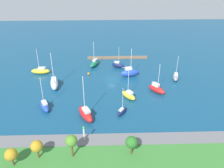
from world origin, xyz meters
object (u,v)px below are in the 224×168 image
sailboat_yellow_lone_north (129,95)px  sailboat_gray_near_pier (176,77)px  sailboat_red_west_end (86,114)px  sailboat_navy_far_north (122,111)px  park_tree_midwest (11,155)px  sailboat_white_center_basin (54,83)px  park_tree_east (71,141)px  sailboat_green_off_beacon (95,63)px  mooring_buoy_orange (89,74)px  park_tree_center (37,146)px  harbor_beacon (84,132)px  sailboat_navy_by_breakwater (118,65)px  sailboat_blue_outer_mooring (130,73)px  pier_dock (117,58)px  park_tree_west (132,142)px  sailboat_red_lone_south (157,89)px  sailboat_yellow_mid_basin (41,71)px  sailboat_blue_far_south (44,105)px

sailboat_yellow_lone_north → sailboat_gray_near_pier: size_ratio=1.24×
sailboat_red_west_end → sailboat_navy_far_north: bearing=-106.7°
park_tree_midwest → sailboat_white_center_basin: (-2.48, -33.60, -2.13)m
park_tree_midwest → park_tree_east: (-11.80, -2.02, 1.37)m
sailboat_green_off_beacon → mooring_buoy_orange: bearing=9.5°
mooring_buoy_orange → sailboat_navy_far_north: bearing=113.4°
park_tree_east → sailboat_yellow_lone_north: (-14.08, -24.17, -3.97)m
sailboat_white_center_basin → park_tree_center: bearing=173.0°
harbor_beacon → sailboat_navy_by_breakwater: bearing=-103.6°
harbor_beacon → sailboat_blue_outer_mooring: (-13.60, -33.67, -1.76)m
pier_dock → mooring_buoy_orange: bearing=53.4°
park_tree_west → sailboat_white_center_basin: sailboat_white_center_basin is taller
park_tree_midwest → sailboat_yellow_lone_north: (-25.88, -26.19, -2.60)m
mooring_buoy_orange → sailboat_red_lone_south: bearing=149.8°
pier_dock → park_tree_west: (-0.15, 54.55, 3.75)m
sailboat_red_lone_south → sailboat_yellow_mid_basin: sailboat_red_lone_south is taller
sailboat_yellow_mid_basin → park_tree_east: bearing=113.0°
sailboat_red_west_end → sailboat_red_lone_south: bearing=-85.7°
sailboat_red_lone_south → sailboat_yellow_mid_basin: size_ratio=1.03×
park_tree_west → park_tree_east: (12.47, 0.38, 0.99)m
sailboat_gray_near_pier → sailboat_yellow_mid_basin: bearing=97.9°
sailboat_navy_far_north → sailboat_navy_by_breakwater: size_ratio=0.96×
park_tree_midwest → harbor_beacon: bearing=-153.6°
sailboat_gray_near_pier → mooring_buoy_orange: sailboat_gray_near_pier is taller
sailboat_gray_near_pier → sailboat_blue_outer_mooring: bearing=95.2°
park_tree_midwest → mooring_buoy_orange: size_ratio=4.57×
park_tree_west → sailboat_yellow_mid_basin: (28.43, -41.25, -2.94)m
pier_dock → sailboat_blue_outer_mooring: (-3.42, 16.35, 1.17)m
sailboat_red_west_end → park_tree_center: bearing=122.1°
sailboat_white_center_basin → sailboat_navy_far_north: bearing=-137.2°
pier_dock → sailboat_blue_far_south: bearing=57.9°
park_tree_midwest → sailboat_red_west_end: (-13.63, -16.62, -2.25)m
park_tree_center → sailboat_navy_far_north: size_ratio=0.56×
sailboat_white_center_basin → sailboat_yellow_lone_north: bearing=-118.6°
sailboat_gray_near_pier → sailboat_yellow_mid_basin: 47.69m
harbor_beacon → sailboat_red_west_end: sailboat_red_west_end is taller
sailboat_blue_far_south → sailboat_navy_far_north: (-21.55, 3.11, -0.33)m
sailboat_yellow_lone_north → pier_dock: bearing=-33.0°
sailboat_blue_far_south → mooring_buoy_orange: sailboat_blue_far_south is taller
sailboat_yellow_mid_basin → mooring_buoy_orange: (-17.23, 1.55, -0.64)m
sailboat_white_center_basin → sailboat_blue_outer_mooring: sailboat_white_center_basin is taller
harbor_beacon → sailboat_red_lone_south: sailboat_red_lone_south is taller
park_tree_west → sailboat_yellow_lone_north: size_ratio=0.43×
sailboat_gray_near_pier → mooring_buoy_orange: (30.12, -4.12, -0.52)m
sailboat_navy_far_north → sailboat_yellow_mid_basin: (27.53, -25.34, 0.34)m
sailboat_green_off_beacon → mooring_buoy_orange: 7.95m
sailboat_green_off_beacon → sailboat_gray_near_pier: (-28.19, 11.80, -0.14)m
park_tree_midwest → sailboat_blue_far_south: bearing=-94.9°
harbor_beacon → sailboat_red_lone_south: size_ratio=0.38×
sailboat_red_west_end → sailboat_green_off_beacon: bearing=-29.0°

